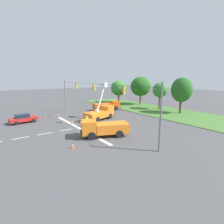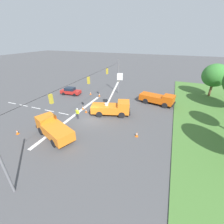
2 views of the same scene
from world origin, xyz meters
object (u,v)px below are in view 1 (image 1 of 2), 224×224
(tree_east, at_px, (182,90))
(traffic_cone_near_bucket, at_px, (81,122))
(tree_far_west, at_px, (119,88))
(traffic_cone_lane_edge_a, at_px, (73,145))
(tree_centre, at_px, (160,90))
(traffic_cone_lane_edge_b, at_px, (79,120))
(utility_truck_support_near, at_px, (103,128))
(road_worker, at_px, (87,121))
(traffic_cone_mid_right, at_px, (45,116))
(sedan_red, at_px, (23,118))
(traffic_cone_foreground_right, at_px, (72,122))
(utility_truck_bucket_lift, at_px, (101,112))
(tree_west, at_px, (141,86))
(traffic_cone_foreground_left, at_px, (138,119))
(utility_truck_support_far, at_px, (107,105))
(traffic_cone_mid_left, at_px, (58,115))

(tree_east, distance_m, traffic_cone_near_bucket, 22.17)
(tree_far_west, relative_size, traffic_cone_lane_edge_a, 10.23)
(tree_centre, height_order, traffic_cone_lane_edge_b, tree_centre)
(utility_truck_support_near, xyz_separation_m, road_worker, (-5.05, 0.23, -0.16))
(road_worker, distance_m, traffic_cone_lane_edge_a, 8.26)
(tree_centre, height_order, traffic_cone_mid_right, tree_centre)
(tree_east, relative_size, traffic_cone_mid_right, 12.13)
(tree_centre, xyz_separation_m, utility_truck_support_near, (8.79, -21.76, -3.51))
(sedan_red, bearing_deg, traffic_cone_foreground_right, 49.04)
(tree_east, height_order, traffic_cone_mid_right, tree_east)
(utility_truck_bucket_lift, height_order, traffic_cone_foreground_right, utility_truck_bucket_lift)
(road_worker, relative_size, traffic_cone_lane_edge_a, 2.68)
(tree_far_west, bearing_deg, tree_east, 1.67)
(tree_west, bearing_deg, traffic_cone_lane_edge_b, -70.43)
(utility_truck_support_near, height_order, traffic_cone_near_bucket, utility_truck_support_near)
(sedan_red, distance_m, traffic_cone_foreground_left, 19.84)
(traffic_cone_lane_edge_a, relative_size, traffic_cone_lane_edge_b, 1.05)
(tree_west, xyz_separation_m, utility_truck_bucket_lift, (8.76, -18.76, -3.80))
(tree_west, xyz_separation_m, traffic_cone_lane_edge_b, (8.09, -22.76, -4.85))
(tree_east, distance_m, traffic_cone_lane_edge_b, 22.10)
(tree_west, distance_m, road_worker, 26.50)
(road_worker, bearing_deg, sedan_red, -139.42)
(traffic_cone_near_bucket, bearing_deg, sedan_red, -130.34)
(utility_truck_support_near, relative_size, traffic_cone_near_bucket, 10.04)
(road_worker, bearing_deg, utility_truck_support_far, 133.58)
(tree_centre, height_order, utility_truck_support_near, tree_centre)
(sedan_red, bearing_deg, tree_west, 95.88)
(traffic_cone_foreground_left, bearing_deg, tree_west, 133.99)
(tree_west, xyz_separation_m, tree_centre, (8.22, -1.76, -0.49))
(tree_centre, distance_m, traffic_cone_mid_right, 26.22)
(tree_east, relative_size, road_worker, 4.32)
(utility_truck_bucket_lift, xyz_separation_m, traffic_cone_near_bucket, (0.86, -4.45, -1.04))
(utility_truck_bucket_lift, xyz_separation_m, traffic_cone_mid_left, (-6.83, -5.68, -0.99))
(utility_truck_support_near, xyz_separation_m, traffic_cone_foreground_right, (-8.24, -0.85, -0.84))
(tree_far_west, relative_size, traffic_cone_mid_left, 9.08)
(traffic_cone_mid_right, bearing_deg, traffic_cone_near_bucket, 23.80)
(tree_west, xyz_separation_m, road_worker, (11.96, -23.28, -4.15))
(traffic_cone_lane_edge_b, bearing_deg, traffic_cone_near_bucket, -16.61)
(tree_far_west, distance_m, traffic_cone_foreground_left, 23.13)
(tree_centre, relative_size, tree_east, 0.85)
(traffic_cone_foreground_right, height_order, traffic_cone_mid_right, traffic_cone_foreground_right)
(road_worker, relative_size, traffic_cone_lane_edge_b, 2.82)
(utility_truck_support_far, height_order, traffic_cone_mid_right, utility_truck_support_far)
(utility_truck_bucket_lift, height_order, traffic_cone_near_bucket, utility_truck_bucket_lift)
(tree_far_west, height_order, tree_east, tree_east)
(traffic_cone_foreground_right, bearing_deg, tree_west, 109.79)
(traffic_cone_foreground_left, bearing_deg, tree_far_west, 150.83)
(tree_centre, height_order, traffic_cone_near_bucket, tree_centre)
(tree_centre, distance_m, traffic_cone_lane_edge_a, 28.85)
(traffic_cone_near_bucket, bearing_deg, utility_truck_support_near, -2.33)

